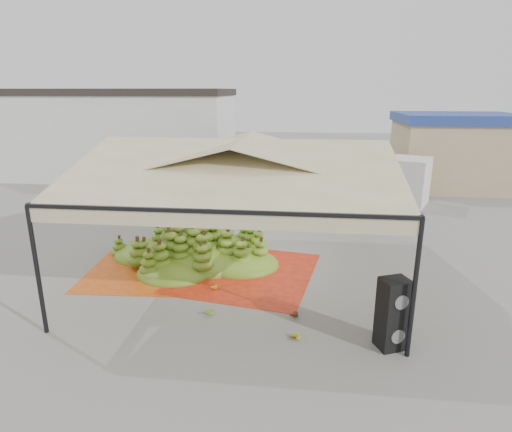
# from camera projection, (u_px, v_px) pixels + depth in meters

# --- Properties ---
(ground) EXTENTS (90.00, 90.00, 0.00)m
(ground) POSITION_uv_depth(u_px,v_px,m) (244.00, 270.00, 13.16)
(ground) COLOR slate
(ground) RESTS_ON ground
(canopy_tent) EXTENTS (8.10, 8.10, 4.00)m
(canopy_tent) POSITION_uv_depth(u_px,v_px,m) (243.00, 164.00, 12.23)
(canopy_tent) COLOR black
(canopy_tent) RESTS_ON ground
(building_white) EXTENTS (14.30, 6.30, 5.40)m
(building_white) POSITION_uv_depth(u_px,v_px,m) (117.00, 133.00, 26.82)
(building_white) COLOR silver
(building_white) RESTS_ON ground
(building_tan) EXTENTS (6.30, 5.30, 4.10)m
(building_tan) POSITION_uv_depth(u_px,v_px,m) (453.00, 151.00, 23.87)
(building_tan) COLOR tan
(building_tan) RESTS_ON ground
(tarp_left) EXTENTS (4.25, 4.07, 0.01)m
(tarp_left) POSITION_uv_depth(u_px,v_px,m) (158.00, 268.00, 13.31)
(tarp_left) COLOR #C96012
(tarp_left) RESTS_ON ground
(tarp_right) EXTENTS (4.60, 4.76, 0.01)m
(tarp_right) POSITION_uv_depth(u_px,v_px,m) (245.00, 272.00, 12.96)
(tarp_right) COLOR red
(tarp_right) RESTS_ON ground
(banana_heap) EXTENTS (6.69, 5.89, 1.25)m
(banana_heap) POSITION_uv_depth(u_px,v_px,m) (197.00, 242.00, 13.72)
(banana_heap) COLOR #4B7418
(banana_heap) RESTS_ON ground
(hand_yellow_a) EXTENTS (0.46, 0.41, 0.18)m
(hand_yellow_a) POSITION_uv_depth(u_px,v_px,m) (212.00, 285.00, 11.92)
(hand_yellow_a) COLOR #AD8322
(hand_yellow_a) RESTS_ON ground
(hand_yellow_b) EXTENTS (0.55, 0.53, 0.19)m
(hand_yellow_b) POSITION_uv_depth(u_px,v_px,m) (293.00, 336.00, 9.43)
(hand_yellow_b) COLOR #AEA422
(hand_yellow_b) RESTS_ON ground
(hand_red_a) EXTENTS (0.51, 0.46, 0.19)m
(hand_red_a) POSITION_uv_depth(u_px,v_px,m) (291.00, 312.00, 10.46)
(hand_red_a) COLOR #5B2A14
(hand_red_a) RESTS_ON ground
(hand_red_b) EXTENTS (0.38, 0.32, 0.17)m
(hand_red_b) POSITION_uv_depth(u_px,v_px,m) (380.00, 314.00, 10.42)
(hand_red_b) COLOR #5D2B15
(hand_red_b) RESTS_ON ground
(hand_green) EXTENTS (0.53, 0.51, 0.19)m
(hand_green) POSITION_uv_depth(u_px,v_px,m) (208.00, 310.00, 10.59)
(hand_green) COLOR #4D6E17
(hand_green) RESTS_ON ground
(hanging_bunches) EXTENTS (3.24, 0.24, 0.20)m
(hanging_bunches) POSITION_uv_depth(u_px,v_px,m) (213.00, 195.00, 11.42)
(hanging_bunches) COLOR #3F831B
(hanging_bunches) RESTS_ON ground
(speaker_stack) EXTENTS (0.72, 0.68, 1.58)m
(speaker_stack) POSITION_uv_depth(u_px,v_px,m) (393.00, 314.00, 9.01)
(speaker_stack) COLOR black
(speaker_stack) RESTS_ON ground
(banana_leaves) EXTENTS (0.96, 1.36, 3.70)m
(banana_leaves) POSITION_uv_depth(u_px,v_px,m) (221.00, 246.00, 15.22)
(banana_leaves) COLOR #30691C
(banana_leaves) RESTS_ON ground
(vendor) EXTENTS (0.82, 0.70, 1.91)m
(vendor) POSITION_uv_depth(u_px,v_px,m) (297.00, 201.00, 17.52)
(vendor) COLOR gray
(vendor) RESTS_ON ground
(truck_left) EXTENTS (7.35, 3.36, 2.43)m
(truck_left) POSITION_uv_depth(u_px,v_px,m) (258.00, 171.00, 20.99)
(truck_left) COLOR #4D3419
(truck_left) RESTS_ON ground
(truck_right) EXTENTS (6.88, 4.66, 2.24)m
(truck_right) POSITION_uv_depth(u_px,v_px,m) (364.00, 172.00, 21.35)
(truck_right) COLOR #51341B
(truck_right) RESTS_ON ground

